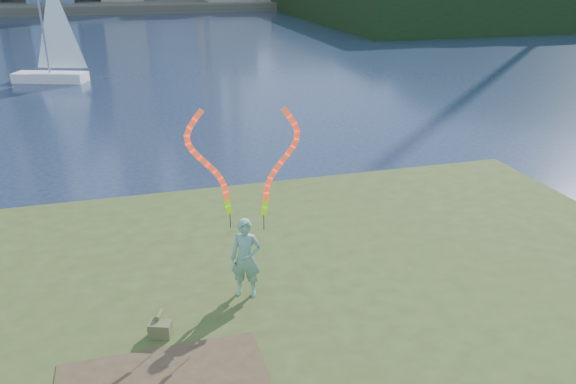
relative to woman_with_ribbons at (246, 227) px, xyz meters
name	(u,v)px	position (x,y,z in m)	size (l,w,h in m)	color
ground	(264,312)	(0.42, 0.44, -2.22)	(320.00, 320.00, 0.00)	#18243C
grassy_knoll	(295,370)	(0.42, -1.85, -1.88)	(20.00, 18.00, 0.80)	#3B4B1B
far_shore	(135,1)	(0.42, 95.44, -1.62)	(320.00, 40.00, 1.20)	#474234
wooded_hill	(572,12)	(59.99, 60.40, -2.06)	(78.00, 50.00, 63.00)	black
woman_with_ribbons	(246,227)	(0.00, 0.00, 0.00)	(1.89, 0.79, 3.97)	#187045
canvas_bag	(160,328)	(-1.72, -0.90, -1.27)	(0.44, 0.49, 0.36)	brown
sailboat	(52,62)	(-6.19, 27.59, -1.02)	(4.56, 2.80, 6.97)	white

